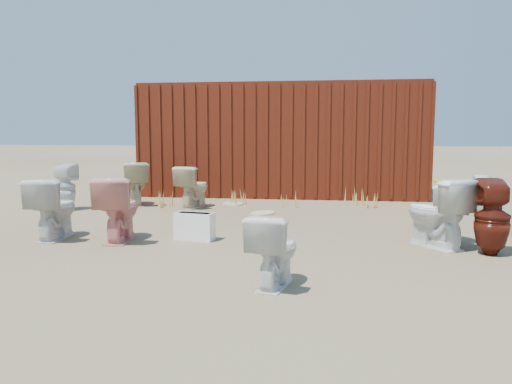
# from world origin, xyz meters

# --- Properties ---
(ground) EXTENTS (100.00, 100.00, 0.00)m
(ground) POSITION_xyz_m (0.00, 0.00, 0.00)
(ground) COLOR brown
(ground) RESTS_ON ground
(shipping_container) EXTENTS (6.00, 2.40, 2.40)m
(shipping_container) POSITION_xyz_m (0.00, 5.20, 1.20)
(shipping_container) COLOR #48110C
(shipping_container) RESTS_ON ground
(toilet_front_a) EXTENTS (0.49, 0.80, 0.79)m
(toilet_front_a) POSITION_xyz_m (-2.50, -0.24, 0.40)
(toilet_front_a) COLOR silver
(toilet_front_a) RESTS_ON ground
(toilet_front_pink) EXTENTS (0.56, 0.86, 0.82)m
(toilet_front_pink) POSITION_xyz_m (-1.63, -0.24, 0.41)
(toilet_front_pink) COLOR pink
(toilet_front_pink) RESTS_ON ground
(toilet_front_c) EXTENTS (0.49, 0.71, 0.66)m
(toilet_front_c) POSITION_xyz_m (0.50, -1.86, 0.33)
(toilet_front_c) COLOR white
(toilet_front_c) RESTS_ON ground
(toilet_front_maroon) EXTENTS (0.38, 0.39, 0.85)m
(toilet_front_maroon) POSITION_xyz_m (2.78, -0.37, 0.42)
(toilet_front_maroon) COLOR #54190E
(toilet_front_maroon) RESTS_ON ground
(toilet_front_e) EXTENTS (0.83, 0.94, 0.83)m
(toilet_front_e) POSITION_xyz_m (2.25, -0.06, 0.42)
(toilet_front_e) COLOR white
(toilet_front_e) RESTS_ON ground
(toilet_back_a) EXTENTS (0.38, 0.39, 0.84)m
(toilet_back_a) POSITION_xyz_m (-3.60, 2.04, 0.42)
(toilet_back_a) COLOR silver
(toilet_back_a) RESTS_ON ground
(toilet_back_beige_left) EXTENTS (0.76, 0.92, 0.82)m
(toilet_back_beige_left) POSITION_xyz_m (-2.62, 2.84, 0.41)
(toilet_back_beige_left) COLOR #C6B790
(toilet_back_beige_left) RESTS_ON ground
(toilet_back_beige_right) EXTENTS (0.61, 0.83, 0.77)m
(toilet_back_beige_right) POSITION_xyz_m (-1.44, 2.67, 0.38)
(toilet_back_beige_right) COLOR beige
(toilet_back_beige_right) RESTS_ON ground
(toilet_back_yellowlid) EXTENTS (0.54, 0.80, 0.76)m
(toilet_back_yellowlid) POSITION_xyz_m (2.44, 0.15, 0.38)
(toilet_back_yellowlid) COLOR white
(toilet_back_yellowlid) RESTS_ON ground
(toilet_back_e) EXTENTS (0.34, 0.35, 0.65)m
(toilet_back_e) POSITION_xyz_m (3.60, 2.78, 0.32)
(toilet_back_e) COLOR white
(toilet_back_e) RESTS_ON ground
(yellow_lid) EXTENTS (0.38, 0.48, 0.02)m
(yellow_lid) POSITION_xyz_m (2.44, 0.15, 0.77)
(yellow_lid) COLOR gold
(yellow_lid) RESTS_ON toilet_back_yellowlid
(loose_tank) EXTENTS (0.53, 0.28, 0.35)m
(loose_tank) POSITION_xyz_m (-0.70, -0.06, 0.17)
(loose_tank) COLOR white
(loose_tank) RESTS_ON ground
(loose_lid_near) EXTENTS (0.50, 0.58, 0.02)m
(loose_lid_near) POSITION_xyz_m (-0.10, 2.13, 0.01)
(loose_lid_near) COLOR beige
(loose_lid_near) RESTS_ON ground
(loose_lid_far) EXTENTS (0.57, 0.59, 0.02)m
(loose_lid_far) POSITION_xyz_m (-0.80, 3.17, 0.01)
(loose_lid_far) COLOR beige
(loose_lid_far) RESTS_ON ground
(weed_clump_a) EXTENTS (0.36, 0.36, 0.31)m
(weed_clump_a) POSITION_xyz_m (-1.95, 2.61, 0.16)
(weed_clump_a) COLOR #B49A48
(weed_clump_a) RESTS_ON ground
(weed_clump_b) EXTENTS (0.32, 0.32, 0.28)m
(weed_clump_b) POSITION_xyz_m (0.29, 3.00, 0.14)
(weed_clump_b) COLOR #B49A48
(weed_clump_b) RESTS_ON ground
(weed_clump_c) EXTENTS (0.36, 0.36, 0.28)m
(weed_clump_c) POSITION_xyz_m (1.78, 3.11, 0.14)
(weed_clump_c) COLOR #B49A48
(weed_clump_c) RESTS_ON ground
(weed_clump_d) EXTENTS (0.30, 0.30, 0.28)m
(weed_clump_d) POSITION_xyz_m (-0.70, 3.18, 0.14)
(weed_clump_d) COLOR #B49A48
(weed_clump_d) RESTS_ON ground
(weed_clump_e) EXTENTS (0.34, 0.34, 0.30)m
(weed_clump_e) POSITION_xyz_m (1.50, 3.50, 0.15)
(weed_clump_e) COLOR #B49A48
(weed_clump_e) RESTS_ON ground
(weed_clump_f) EXTENTS (0.28, 0.28, 0.24)m
(weed_clump_f) POSITION_xyz_m (3.38, 0.76, 0.12)
(weed_clump_f) COLOR #B49A48
(weed_clump_f) RESTS_ON ground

